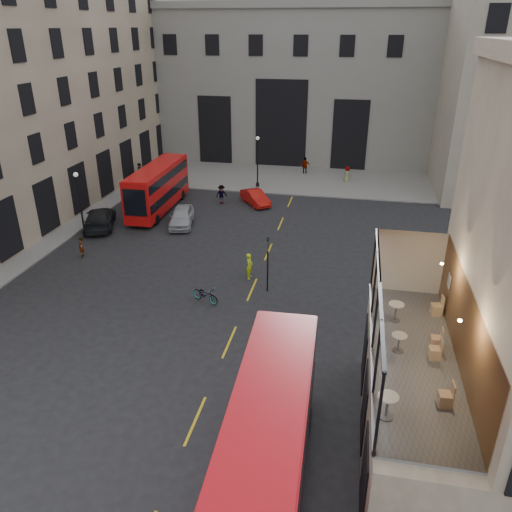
% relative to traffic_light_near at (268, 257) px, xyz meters
% --- Properties ---
extents(ground, '(140.00, 140.00, 0.00)m').
position_rel_traffic_light_near_xyz_m(ground, '(1.00, -12.00, -2.42)').
color(ground, black).
rests_on(ground, ground).
extents(host_frontage, '(3.00, 11.00, 4.50)m').
position_rel_traffic_light_near_xyz_m(host_frontage, '(7.50, -12.00, -0.17)').
color(host_frontage, '#C1AE91').
rests_on(host_frontage, ground).
extents(cafe_floor, '(3.00, 10.00, 0.10)m').
position_rel_traffic_light_near_xyz_m(cafe_floor, '(7.50, -12.00, 2.12)').
color(cafe_floor, slate).
rests_on(cafe_floor, host_frontage).
extents(gateway, '(35.00, 10.60, 18.00)m').
position_rel_traffic_light_near_xyz_m(gateway, '(-4.00, 35.99, 6.96)').
color(gateway, gray).
rests_on(gateway, ground).
extents(pavement_far, '(40.00, 12.00, 0.12)m').
position_rel_traffic_light_near_xyz_m(pavement_far, '(-5.00, 26.00, -2.36)').
color(pavement_far, slate).
rests_on(pavement_far, ground).
extents(traffic_light_near, '(0.16, 0.20, 3.80)m').
position_rel_traffic_light_near_xyz_m(traffic_light_near, '(0.00, 0.00, 0.00)').
color(traffic_light_near, black).
rests_on(traffic_light_near, ground).
extents(traffic_light_far, '(0.16, 0.20, 3.80)m').
position_rel_traffic_light_near_xyz_m(traffic_light_far, '(-14.00, 16.00, 0.00)').
color(traffic_light_far, black).
rests_on(traffic_light_far, ground).
extents(street_lamp_a, '(0.36, 0.36, 5.33)m').
position_rel_traffic_light_near_xyz_m(street_lamp_a, '(-16.00, 6.00, -0.03)').
color(street_lamp_a, black).
rests_on(street_lamp_a, ground).
extents(street_lamp_b, '(0.36, 0.36, 5.33)m').
position_rel_traffic_light_near_xyz_m(street_lamp_b, '(-5.00, 22.00, -0.03)').
color(street_lamp_b, black).
rests_on(street_lamp_b, ground).
extents(bus_near, '(2.93, 11.30, 4.48)m').
position_rel_traffic_light_near_xyz_m(bus_near, '(2.73, -15.24, 0.09)').
color(bus_near, '#B60C15').
rests_on(bus_near, ground).
extents(bus_far, '(2.50, 10.32, 4.11)m').
position_rel_traffic_light_near_xyz_m(bus_far, '(-12.45, 13.23, -0.12)').
color(bus_far, red).
rests_on(bus_far, ground).
extents(car_a, '(2.74, 4.85, 1.56)m').
position_rel_traffic_light_near_xyz_m(car_a, '(-9.18, 10.00, -1.65)').
color(car_a, '#A6AAAF').
rests_on(car_a, ground).
extents(car_b, '(3.61, 4.13, 1.35)m').
position_rel_traffic_light_near_xyz_m(car_b, '(-4.16, 16.64, -1.75)').
color(car_b, '#B7110B').
rests_on(car_b, ground).
extents(car_c, '(4.06, 5.93, 1.59)m').
position_rel_traffic_light_near_xyz_m(car_c, '(-15.80, 8.27, -1.63)').
color(car_c, black).
rests_on(car_c, ground).
extents(bicycle, '(2.04, 1.40, 1.01)m').
position_rel_traffic_light_near_xyz_m(bicycle, '(-3.49, -2.09, -1.92)').
color(bicycle, gray).
rests_on(bicycle, ground).
extents(cyclist, '(0.46, 0.67, 1.79)m').
position_rel_traffic_light_near_xyz_m(cyclist, '(-1.51, 1.56, -1.53)').
color(cyclist, '#C0DA17').
rests_on(cyclist, ground).
extents(pedestrian_a, '(1.06, 0.88, 1.97)m').
position_rel_traffic_light_near_xyz_m(pedestrian_a, '(-18.00, 21.83, -1.44)').
color(pedestrian_a, gray).
rests_on(pedestrian_a, ground).
extents(pedestrian_b, '(1.36, 1.25, 1.84)m').
position_rel_traffic_light_near_xyz_m(pedestrian_b, '(-7.33, 16.13, -1.51)').
color(pedestrian_b, gray).
rests_on(pedestrian_b, ground).
extents(pedestrian_c, '(1.22, 0.68, 1.97)m').
position_rel_traffic_light_near_xyz_m(pedestrian_c, '(-0.68, 28.00, -1.44)').
color(pedestrian_c, gray).
rests_on(pedestrian_c, ground).
extents(pedestrian_d, '(1.00, 0.96, 1.73)m').
position_rel_traffic_light_near_xyz_m(pedestrian_d, '(4.11, 25.85, -1.56)').
color(pedestrian_d, gray).
rests_on(pedestrian_d, ground).
extents(pedestrian_e, '(0.53, 0.65, 1.53)m').
position_rel_traffic_light_near_xyz_m(pedestrian_e, '(-14.27, 2.42, -1.66)').
color(pedestrian_e, gray).
rests_on(pedestrian_e, ground).
extents(cafe_table_near, '(0.64, 0.64, 0.80)m').
position_rel_traffic_light_near_xyz_m(cafe_table_near, '(6.39, -15.34, 2.70)').
color(cafe_table_near, white).
rests_on(cafe_table_near, cafe_floor).
extents(cafe_table_mid, '(0.55, 0.55, 0.69)m').
position_rel_traffic_light_near_xyz_m(cafe_table_mid, '(6.93, -11.76, 2.63)').
color(cafe_table_mid, silver).
rests_on(cafe_table_mid, cafe_floor).
extents(cafe_table_far, '(0.61, 0.61, 0.76)m').
position_rel_traffic_light_near_xyz_m(cafe_table_far, '(6.93, -9.62, 2.68)').
color(cafe_table_far, silver).
rests_on(cafe_table_far, cafe_floor).
extents(cafe_chair_a, '(0.45, 0.45, 0.84)m').
position_rel_traffic_light_near_xyz_m(cafe_chair_a, '(8.22, -14.46, 2.43)').
color(cafe_chair_a, tan).
rests_on(cafe_chair_a, cafe_floor).
extents(cafe_chair_b, '(0.44, 0.44, 0.81)m').
position_rel_traffic_light_near_xyz_m(cafe_chair_b, '(8.20, -11.96, 2.42)').
color(cafe_chair_b, tan).
rests_on(cafe_chair_b, cafe_floor).
extents(cafe_chair_c, '(0.40, 0.40, 0.81)m').
position_rel_traffic_light_near_xyz_m(cafe_chair_c, '(8.33, -11.25, 2.42)').
color(cafe_chair_c, tan).
rests_on(cafe_chair_c, cafe_floor).
extents(cafe_chair_d, '(0.47, 0.47, 0.86)m').
position_rel_traffic_light_near_xyz_m(cafe_chair_d, '(8.64, -8.83, 2.44)').
color(cafe_chair_d, tan).
rests_on(cafe_chair_d, cafe_floor).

